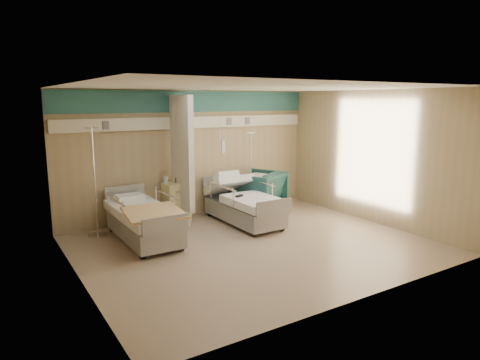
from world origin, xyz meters
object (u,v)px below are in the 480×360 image
Objects in this scene: bedside_cabinet at (176,202)px; iv_stand_right at (251,193)px; iv_stand_left at (97,214)px; bed_left at (144,225)px; visitor_armchair at (258,192)px; bed_right at (244,209)px.

iv_stand_right is (1.95, 0.05, -0.05)m from bedside_cabinet.
iv_stand_right is 3.67m from iv_stand_left.
bed_left is 1.03× the size of iv_stand_left.
visitor_armchair is at bearing -94.95° from iv_stand_right.
bed_left is 3.04m from visitor_armchair.
iv_stand_right reaches higher than bed_right.
visitor_armchair is at bearing 11.42° from bed_left.
iv_stand_right is at bearing 17.50° from bed_left.
bedside_cabinet is 0.46× the size of iv_stand_right.
iv_stand_left is (-3.63, 0.15, -0.06)m from visitor_armchair.
bed_left is 1.17× the size of iv_stand_right.
bedside_cabinet is at bearing 141.95° from bed_right.
bed_right is 2.54× the size of bedside_cabinet.
iv_stand_right reaches higher than visitor_armchair.
iv_stand_left is at bearing -175.05° from bedside_cabinet.
bed_left is at bearing -139.40° from bedside_cabinet.
iv_stand_left reaches higher than visitor_armchair.
iv_stand_left is (-1.71, -0.15, 0.00)m from bedside_cabinet.
iv_stand_left reaches higher than bedside_cabinet.
bed_right is at bearing -130.25° from iv_stand_right.
bed_left is 1.39m from bedside_cabinet.
bed_right is 1.46m from bedside_cabinet.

